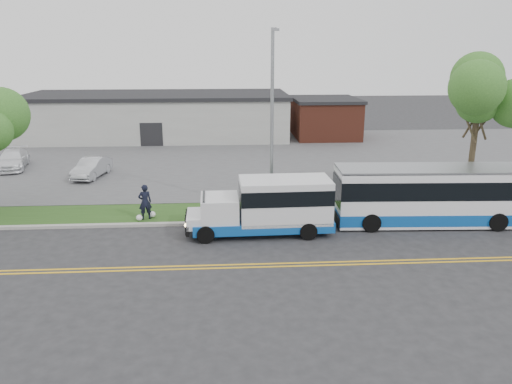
{
  "coord_description": "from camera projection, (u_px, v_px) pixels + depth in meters",
  "views": [
    {
      "loc": [
        0.53,
        -22.84,
        8.65
      ],
      "look_at": [
        2.08,
        1.39,
        1.6
      ],
      "focal_mm": 35.0,
      "sensor_mm": 36.0,
      "label": 1
    }
  ],
  "objects": [
    {
      "name": "streetlight_near",
      "position": [
        272.0,
        117.0,
        25.61
      ],
      "size": [
        0.35,
        1.53,
        9.5
      ],
      "color": "gray",
      "rests_on": "verge"
    },
    {
      "name": "verge",
      "position": [
        216.0,
        212.0,
        27.04
      ],
      "size": [
        80.0,
        3.3,
        0.1
      ],
      "primitive_type": "cube",
      "color": "#244617",
      "rests_on": "ground"
    },
    {
      "name": "tree_east",
      "position": [
        479.0,
        96.0,
        26.28
      ],
      "size": [
        5.2,
        5.2,
        8.33
      ],
      "color": "#3D3121",
      "rests_on": "verge"
    },
    {
      "name": "transit_bus",
      "position": [
        441.0,
        195.0,
        25.09
      ],
      "size": [
        10.71,
        2.93,
        2.94
      ],
      "rotation": [
        0.0,
        0.0,
        -0.04
      ],
      "color": "white",
      "rests_on": "ground"
    },
    {
      "name": "lane_line_south",
      "position": [
        214.0,
        268.0,
        20.29
      ],
      "size": [
        70.0,
        0.12,
        0.01
      ],
      "primitive_type": "cube",
      "color": "gold",
      "rests_on": "ground"
    },
    {
      "name": "parked_car_a",
      "position": [
        92.0,
        168.0,
        34.06
      ],
      "size": [
        2.08,
        4.19,
        1.32
      ],
      "primitive_type": "imported",
      "rotation": [
        0.0,
        0.0,
        -0.18
      ],
      "color": "#B0B2B7",
      "rests_on": "parking_lot"
    },
    {
      "name": "parking_lot",
      "position": [
        218.0,
        157.0,
        40.55
      ],
      "size": [
        80.0,
        25.0,
        0.1
      ],
      "primitive_type": "cube",
      "color": "#4C4C4F",
      "rests_on": "ground"
    },
    {
      "name": "brick_wing",
      "position": [
        325.0,
        118.0,
        49.29
      ],
      "size": [
        6.3,
        7.3,
        3.9
      ],
      "color": "brown",
      "rests_on": "ground"
    },
    {
      "name": "grocery_bag_right",
      "position": [
        152.0,
        214.0,
        26.06
      ],
      "size": [
        0.32,
        0.32,
        0.32
      ],
      "primitive_type": "sphere",
      "color": "white",
      "rests_on": "verge"
    },
    {
      "name": "shuttle_bus",
      "position": [
        270.0,
        205.0,
        23.81
      ],
      "size": [
        7.06,
        2.52,
        2.68
      ],
      "rotation": [
        0.0,
        0.0,
        0.03
      ],
      "color": "#0E4A9A",
      "rests_on": "ground"
    },
    {
      "name": "commercial_building",
      "position": [
        158.0,
        116.0,
        49.17
      ],
      "size": [
        25.4,
        10.4,
        4.35
      ],
      "color": "#9E9E99",
      "rests_on": "ground"
    },
    {
      "name": "curb",
      "position": [
        215.0,
        223.0,
        25.3
      ],
      "size": [
        80.0,
        0.3,
        0.15
      ],
      "primitive_type": "cube",
      "color": "#9E9B93",
      "rests_on": "ground"
    },
    {
      "name": "pedestrian",
      "position": [
        145.0,
        202.0,
        25.59
      ],
      "size": [
        0.78,
        0.63,
        1.85
      ],
      "primitive_type": "imported",
      "rotation": [
        0.0,
        0.0,
        3.46
      ],
      "color": "black",
      "rests_on": "verge"
    },
    {
      "name": "ground",
      "position": [
        215.0,
        232.0,
        24.27
      ],
      "size": [
        140.0,
        140.0,
        0.0
      ],
      "primitive_type": "plane",
      "color": "#28282B",
      "rests_on": "ground"
    },
    {
      "name": "grocery_bag_left",
      "position": [
        139.0,
        218.0,
        25.54
      ],
      "size": [
        0.32,
        0.32,
        0.32
      ],
      "primitive_type": "sphere",
      "color": "white",
      "rests_on": "verge"
    },
    {
      "name": "parked_car_b",
      "position": [
        12.0,
        160.0,
        36.45
      ],
      "size": [
        2.8,
        4.89,
        1.33
      ],
      "primitive_type": "imported",
      "rotation": [
        0.0,
        0.0,
        0.21
      ],
      "color": "white",
      "rests_on": "parking_lot"
    },
    {
      "name": "lane_line_north",
      "position": [
        214.0,
        265.0,
        20.58
      ],
      "size": [
        70.0,
        0.12,
        0.01
      ],
      "primitive_type": "cube",
      "color": "gold",
      "rests_on": "ground"
    }
  ]
}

